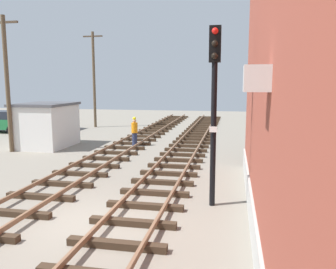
# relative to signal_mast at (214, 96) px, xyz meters

# --- Properties ---
(ground_plane) EXTENTS (82.31, 82.31, 0.00)m
(ground_plane) POSITION_rel_signal_mast_xyz_m (-3.28, -2.06, -3.56)
(ground_plane) COLOR gray
(track_near_building) EXTENTS (2.50, 63.31, 0.32)m
(track_near_building) POSITION_rel_signal_mast_xyz_m (-2.09, -2.06, -3.44)
(track_near_building) COLOR #38281C
(track_near_building) RESTS_ON ground
(track_centre) EXTENTS (2.50, 63.31, 0.32)m
(track_centre) POSITION_rel_signal_mast_xyz_m (-5.86, -2.06, -3.43)
(track_centre) COLOR #38281C
(track_centre) RESTS_ON ground
(signal_mast) EXTENTS (0.36, 0.40, 5.70)m
(signal_mast) POSITION_rel_signal_mast_xyz_m (0.00, 0.00, 0.00)
(signal_mast) COLOR black
(signal_mast) RESTS_ON ground
(control_hut) EXTENTS (3.00, 3.80, 2.76)m
(control_hut) POSITION_rel_signal_mast_xyz_m (-10.95, 8.69, -2.17)
(control_hut) COLOR silver
(control_hut) RESTS_ON ground
(parked_car_blue) EXTENTS (4.20, 2.04, 1.76)m
(parked_car_blue) POSITION_rel_signal_mast_xyz_m (-14.95, 16.49, -2.66)
(parked_car_blue) COLOR #23389E
(parked_car_blue) RESTS_ON ground
(parked_car_green) EXTENTS (4.20, 2.04, 1.76)m
(parked_car_green) POSITION_rel_signal_mast_xyz_m (-17.89, 13.91, -2.66)
(parked_car_green) COLOR #1E6B38
(parked_car_green) RESTS_ON ground
(utility_pole_near) EXTENTS (1.80, 0.24, 7.73)m
(utility_pole_near) POSITION_rel_signal_mast_xyz_m (-12.12, 6.78, 0.49)
(utility_pole_near) COLOR brown
(utility_pole_near) RESTS_ON ground
(utility_pole_far) EXTENTS (1.80, 0.24, 8.50)m
(utility_pole_far) POSITION_rel_signal_mast_xyz_m (-11.82, 18.50, 0.88)
(utility_pole_far) COLOR brown
(utility_pole_far) RESTS_ON ground
(track_worker_foreground) EXTENTS (0.40, 0.40, 1.87)m
(track_worker_foreground) POSITION_rel_signal_mast_xyz_m (-5.56, 9.95, -2.63)
(track_worker_foreground) COLOR #262D4C
(track_worker_foreground) RESTS_ON ground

